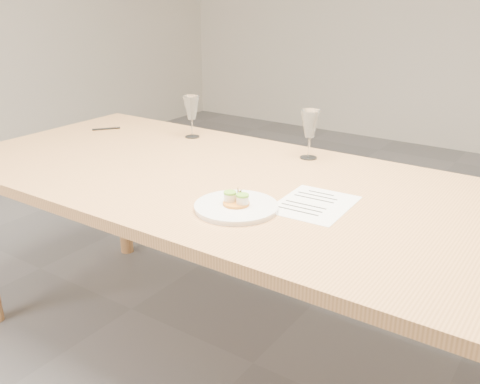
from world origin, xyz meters
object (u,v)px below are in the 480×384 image
Objects in this scene: dinner_plate at (236,206)px; wine_glass_1 at (310,125)px; ballpoint_pen at (106,129)px; recipe_sheet at (314,204)px; dining_table at (255,202)px; wine_glass_0 at (191,109)px.

wine_glass_1 is (-0.06, 0.58, 0.12)m from dinner_plate.
recipe_sheet is at bearing -65.37° from ballpoint_pen.
dinner_plate is 0.60m from wine_glass_1.
dinner_plate is at bearing -71.06° from dining_table.
dining_table is 0.27m from recipe_sheet.
recipe_sheet is at bearing -12.43° from dining_table.
recipe_sheet is at bearing -26.42° from wine_glass_0.
dinner_plate is at bearing -41.93° from wine_glass_0.
dinner_plate is at bearing -138.62° from recipe_sheet.
dinner_plate reaches higher than ballpoint_pen.
wine_glass_1 is (0.57, 0.01, 0.00)m from wine_glass_0.
dining_table is 8.54× the size of recipe_sheet.
wine_glass_1 reaches higher than recipe_sheet.
dining_table is 0.25m from dinner_plate.
dinner_plate is 1.33× the size of wine_glass_1.
dining_table is 1.01m from ballpoint_pen.
ballpoint_pen is 1.01m from wine_glass_1.
recipe_sheet is (0.17, 0.17, -0.01)m from dinner_plate.
wine_glass_0 is 0.97× the size of wine_glass_1.
dining_table is at bearing 108.94° from dinner_plate.
wine_glass_0 is (-0.81, 0.40, 0.13)m from recipe_sheet.
dinner_plate is at bearing -75.57° from ballpoint_pen.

